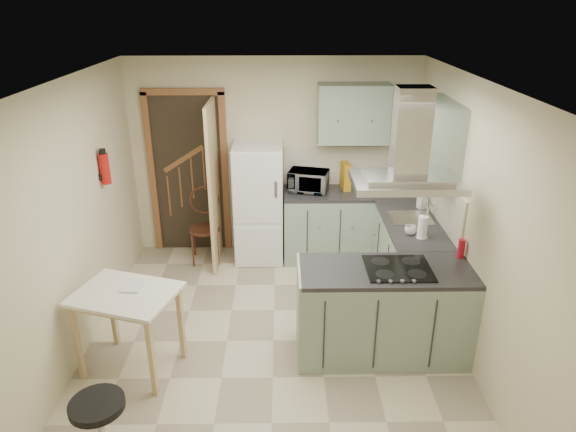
{
  "coord_description": "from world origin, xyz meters",
  "views": [
    {
      "loc": [
        0.09,
        -4.19,
        3.13
      ],
      "look_at": [
        0.15,
        0.45,
        1.15
      ],
      "focal_mm": 32.0,
      "sensor_mm": 36.0,
      "label": 1
    }
  ],
  "objects_px": {
    "drop_leaf_table": "(131,331)",
    "peninsula": "(383,312)",
    "stool": "(101,430)",
    "bentwood_chair": "(205,229)",
    "extractor_hood": "(406,182)",
    "microwave": "(308,181)",
    "fridge": "(259,203)"
  },
  "relations": [
    {
      "from": "drop_leaf_table",
      "to": "peninsula",
      "type": "bearing_deg",
      "value": 22.39
    },
    {
      "from": "stool",
      "to": "drop_leaf_table",
      "type": "bearing_deg",
      "value": 92.56
    },
    {
      "from": "bentwood_chair",
      "to": "stool",
      "type": "distance_m",
      "value": 3.11
    },
    {
      "from": "extractor_hood",
      "to": "microwave",
      "type": "relative_size",
      "value": 1.89
    },
    {
      "from": "bentwood_chair",
      "to": "stool",
      "type": "xyz_separation_m",
      "value": [
        -0.33,
        -3.09,
        -0.17
      ]
    },
    {
      "from": "fridge",
      "to": "drop_leaf_table",
      "type": "bearing_deg",
      "value": -116.09
    },
    {
      "from": "stool",
      "to": "microwave",
      "type": "height_order",
      "value": "microwave"
    },
    {
      "from": "fridge",
      "to": "extractor_hood",
      "type": "bearing_deg",
      "value": -56.21
    },
    {
      "from": "bentwood_chair",
      "to": "peninsula",
      "type": "bearing_deg",
      "value": -50.8
    },
    {
      "from": "microwave",
      "to": "stool",
      "type": "bearing_deg",
      "value": -102.55
    },
    {
      "from": "microwave",
      "to": "peninsula",
      "type": "bearing_deg",
      "value": -58.84
    },
    {
      "from": "bentwood_chair",
      "to": "extractor_hood",
      "type": "bearing_deg",
      "value": -49.34
    },
    {
      "from": "fridge",
      "to": "drop_leaf_table",
      "type": "height_order",
      "value": "fridge"
    },
    {
      "from": "extractor_hood",
      "to": "drop_leaf_table",
      "type": "distance_m",
      "value": 2.74
    },
    {
      "from": "drop_leaf_table",
      "to": "microwave",
      "type": "height_order",
      "value": "microwave"
    },
    {
      "from": "bentwood_chair",
      "to": "drop_leaf_table",
      "type": "bearing_deg",
      "value": -106.33
    },
    {
      "from": "extractor_hood",
      "to": "drop_leaf_table",
      "type": "bearing_deg",
      "value": -175.36
    },
    {
      "from": "peninsula",
      "to": "extractor_hood",
      "type": "xyz_separation_m",
      "value": [
        0.1,
        0.0,
        1.27
      ]
    },
    {
      "from": "peninsula",
      "to": "stool",
      "type": "xyz_separation_m",
      "value": [
        -2.24,
        -1.2,
        -0.19
      ]
    },
    {
      "from": "fridge",
      "to": "bentwood_chair",
      "type": "relative_size",
      "value": 1.72
    },
    {
      "from": "peninsula",
      "to": "stool",
      "type": "bearing_deg",
      "value": -151.9
    },
    {
      "from": "fridge",
      "to": "peninsula",
      "type": "xyz_separation_m",
      "value": [
        1.22,
        -1.98,
        -0.3
      ]
    },
    {
      "from": "fridge",
      "to": "stool",
      "type": "distance_m",
      "value": 3.37
    },
    {
      "from": "fridge",
      "to": "peninsula",
      "type": "bearing_deg",
      "value": -58.26
    },
    {
      "from": "drop_leaf_table",
      "to": "stool",
      "type": "bearing_deg",
      "value": -69.9
    },
    {
      "from": "peninsula",
      "to": "extractor_hood",
      "type": "height_order",
      "value": "extractor_hood"
    },
    {
      "from": "peninsula",
      "to": "drop_leaf_table",
      "type": "relative_size",
      "value": 1.83
    },
    {
      "from": "microwave",
      "to": "fridge",
      "type": "bearing_deg",
      "value": -162.2
    },
    {
      "from": "peninsula",
      "to": "stool",
      "type": "relative_size",
      "value": 2.96
    },
    {
      "from": "peninsula",
      "to": "microwave",
      "type": "distance_m",
      "value": 2.18
    },
    {
      "from": "drop_leaf_table",
      "to": "bentwood_chair",
      "type": "bearing_deg",
      "value": 97.3
    },
    {
      "from": "peninsula",
      "to": "extractor_hood",
      "type": "distance_m",
      "value": 1.27
    }
  ]
}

